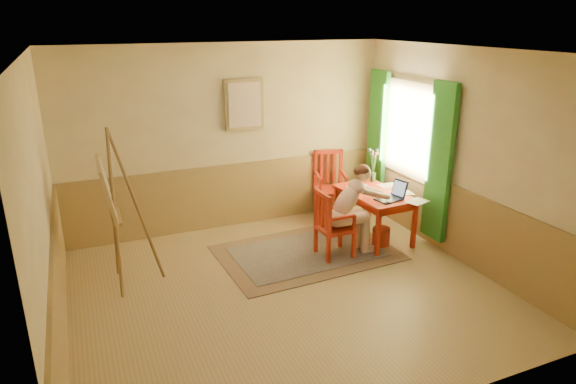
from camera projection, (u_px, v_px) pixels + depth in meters
name	position (u px, v px, depth m)	size (l,w,h in m)	color
room	(287.00, 180.00, 5.70)	(5.04, 4.54, 2.84)	tan
wainscot	(263.00, 228.00, 6.69)	(5.00, 4.50, 1.00)	#9B7B46
window	(407.00, 144.00, 7.57)	(0.12, 2.01, 2.20)	white
wall_portrait	(244.00, 105.00, 7.54)	(0.60, 0.05, 0.76)	#9B804E
rug	(307.00, 252.00, 7.12)	(2.47, 1.71, 0.02)	#8C7251
table	(374.00, 198.00, 7.42)	(0.78, 1.24, 0.72)	red
chair_left	(332.00, 225.00, 6.86)	(0.44, 0.43, 0.95)	red
chair_back	(330.00, 185.00, 8.29)	(0.60, 0.61, 1.09)	red
figure	(352.00, 206.00, 6.90)	(0.94, 0.41, 1.27)	beige
laptop	(392.00, 196.00, 7.09)	(0.46, 0.33, 0.25)	#1E2338
papers	(390.00, 191.00, 7.42)	(0.78, 1.24, 0.00)	white
vase	(373.00, 166.00, 7.82)	(0.23, 0.25, 0.51)	#3F724C
wastebasket	(381.00, 237.00, 7.31)	(0.25, 0.25, 0.27)	#B83B22
easel	(111.00, 195.00, 5.90)	(0.66, 0.88, 1.98)	brown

